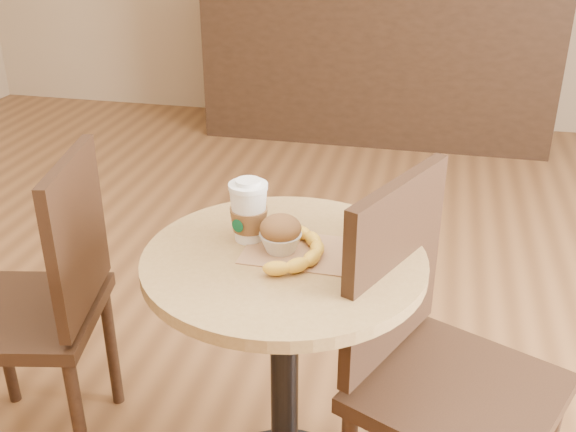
# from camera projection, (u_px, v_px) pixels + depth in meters

# --- Properties ---
(cafe_table) EXTENTS (0.65, 0.65, 0.75)m
(cafe_table) POSITION_uv_depth(u_px,v_px,m) (284.00, 340.00, 1.63)
(cafe_table) COLOR black
(cafe_table) RESTS_ON ground
(chair_left) EXTENTS (0.47, 0.47, 0.90)m
(chair_left) POSITION_uv_depth(u_px,v_px,m) (45.00, 300.00, 1.83)
(chair_left) COLOR black
(chair_left) RESTS_ON ground
(chair_right) EXTENTS (0.55, 0.55, 0.95)m
(chair_right) POSITION_uv_depth(u_px,v_px,m) (434.00, 364.00, 1.54)
(chair_right) COLOR black
(chair_right) RESTS_ON ground
(service_counter) EXTENTS (2.30, 0.65, 1.04)m
(service_counter) POSITION_uv_depth(u_px,v_px,m) (378.00, 57.00, 4.37)
(service_counter) COLOR black
(service_counter) RESTS_ON ground
(kraft_bag) EXTENTS (0.24, 0.18, 0.00)m
(kraft_bag) POSITION_uv_depth(u_px,v_px,m) (297.00, 251.00, 1.55)
(kraft_bag) COLOR #9F724D
(kraft_bag) RESTS_ON cafe_table
(coffee_cup) EXTENTS (0.09, 0.09, 0.15)m
(coffee_cup) POSITION_uv_depth(u_px,v_px,m) (249.00, 213.00, 1.57)
(coffee_cup) COLOR white
(coffee_cup) RESTS_ON cafe_table
(muffin) EXTENTS (0.10, 0.10, 0.09)m
(muffin) POSITION_uv_depth(u_px,v_px,m) (281.00, 234.00, 1.53)
(muffin) COLOR silver
(muffin) RESTS_ON kraft_bag
(banana) EXTENTS (0.17, 0.26, 0.03)m
(banana) POSITION_uv_depth(u_px,v_px,m) (301.00, 251.00, 1.51)
(banana) COLOR yellow
(banana) RESTS_ON kraft_bag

